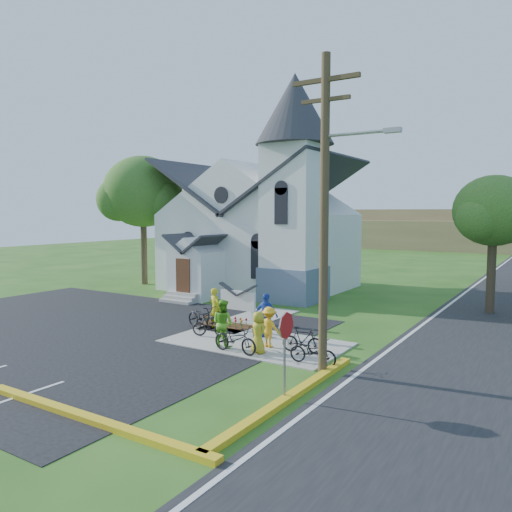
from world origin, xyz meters
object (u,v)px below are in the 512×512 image
Objects in this scene: bike_3 at (303,340)px; utility_pole at (326,204)px; bike_1 at (210,326)px; cyclist_3 at (269,327)px; church_sign at (238,301)px; stop_sign at (286,337)px; bike_2 at (235,339)px; bike_0 at (202,317)px; cyclist_2 at (266,315)px; cyclist_1 at (223,323)px; cyclist_4 at (258,332)px; cyclist_0 at (215,308)px; bike_4 at (313,351)px.

utility_pole is at bearing -144.36° from bike_3.
bike_3 is at bearing -113.28° from bike_1.
bike_3 is (1.45, -0.05, -0.30)m from cyclist_3.
utility_pole is at bearing -35.60° from church_sign.
stop_sign reaches higher than bike_2.
church_sign is 0.22× the size of utility_pole.
utility_pole is at bearing 159.41° from cyclist_3.
stop_sign is (0.07, -2.70, -3.62)m from utility_pole.
bike_0 is 3.22m from cyclist_2.
bike_0 reaches higher than bike_3.
bike_3 is at bearing -158.47° from cyclist_1.
cyclist_1 is 1.19× the size of cyclist_4.
cyclist_0 is 4.40m from cyclist_4.
utility_pole is 4.98m from bike_4.
cyclist_3 is 0.91× the size of bike_4.
cyclist_1 is at bearing 170.57° from utility_pole.
church_sign is at bearing -77.17° from cyclist_0.
bike_4 is at bearing -124.35° from bike_1.
bike_0 is (-7.06, 2.67, -4.84)m from utility_pole.
bike_4 is at bearing -94.75° from bike_0.
bike_0 is 1.08× the size of cyclist_2.
cyclist_2 is at bearing -168.63° from cyclist_0.
bike_4 is at bearing 173.55° from cyclist_0.
bike_4 is at bearing 141.14° from utility_pole.
stop_sign is at bearing -148.04° from bike_1.
bike_0 is 1.28× the size of cyclist_4.
cyclist_3 is at bearing -68.01° from cyclist_4.
bike_1 is 3.16m from cyclist_4.
cyclist_1 is (-4.63, 3.46, -0.82)m from stop_sign.
stop_sign reaches higher than cyclist_1.
church_sign is 1.45× the size of bike_1.
bike_4 is at bearing 102.79° from stop_sign.
utility_pole is 6.61× the size of bike_1.
cyclist_0 is 2.80m from cyclist_2.
bike_1 is at bearing 143.51° from stop_sign.
cyclist_4 is at bearing 84.53° from bike_4.
bike_2 is (-3.67, 0.30, -4.85)m from utility_pole.
cyclist_0 is (-6.74, 5.77, -0.83)m from stop_sign.
bike_1 is 0.98× the size of cyclist_3.
bike_0 is at bearing -6.20° from cyclist_3.
church_sign is at bearing -31.50° from cyclist_4.
cyclist_2 is (2.69, -1.88, -0.07)m from church_sign.
bike_4 is (-0.73, 3.23, -1.29)m from stop_sign.
stop_sign is at bearing 155.85° from cyclist_0.
utility_pole is at bearing 91.49° from stop_sign.
stop_sign reaches higher than cyclist_4.
stop_sign reaches higher than bike_3.
stop_sign is 1.64× the size of bike_1.
utility_pole is 5.89× the size of bike_4.
utility_pole is 5.50m from cyclist_4.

